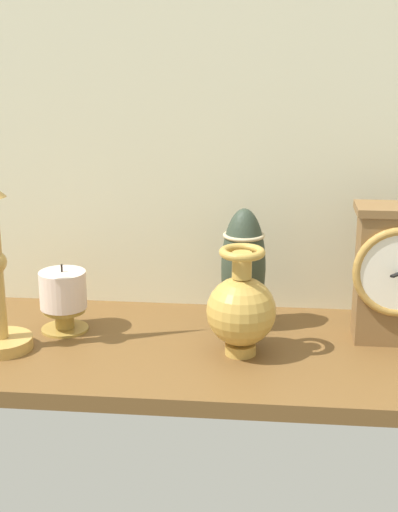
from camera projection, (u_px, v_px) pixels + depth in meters
ground_plane at (206, 352)px, 113.34cm from camera, size 100.00×36.00×2.40cm
back_wall at (217, 114)px, 121.30cm from camera, size 120.00×2.00×65.00cm
mantel_clock at (396, 273)px, 111.64cm from camera, size 13.57×9.63×21.02cm
brass_vase_bulbous at (241, 309)px, 107.91cm from camera, size 10.13×10.13×16.13cm
pillar_candle_front at (63, 297)px, 117.15cm from camera, size 7.42×7.42×10.88cm
tall_ceramic_vase at (243, 268)px, 117.43cm from camera, size 6.99×6.99×19.38cm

